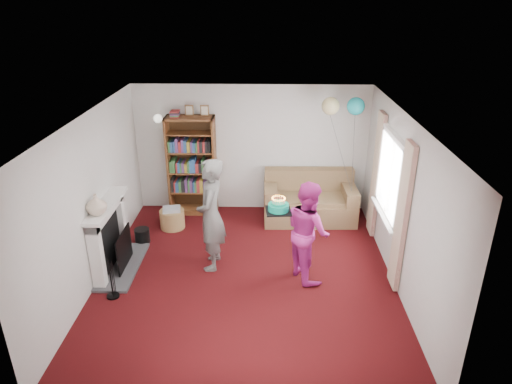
{
  "coord_description": "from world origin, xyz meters",
  "views": [
    {
      "loc": [
        0.31,
        -5.96,
        4.03
      ],
      "look_at": [
        0.14,
        0.6,
        1.17
      ],
      "focal_mm": 32.0,
      "sensor_mm": 36.0,
      "label": 1
    }
  ],
  "objects_px": {
    "sofa": "(309,201)",
    "person_magenta": "(308,231)",
    "person_striped": "(211,215)",
    "birthday_cake": "(278,207)",
    "bookcase": "(192,166)"
  },
  "relations": [
    {
      "from": "sofa",
      "to": "birthday_cake",
      "type": "height_order",
      "value": "birthday_cake"
    },
    {
      "from": "sofa",
      "to": "birthday_cake",
      "type": "relative_size",
      "value": 4.72
    },
    {
      "from": "person_striped",
      "to": "birthday_cake",
      "type": "bearing_deg",
      "value": 79.79
    },
    {
      "from": "bookcase",
      "to": "sofa",
      "type": "distance_m",
      "value": 2.36
    },
    {
      "from": "sofa",
      "to": "birthday_cake",
      "type": "bearing_deg",
      "value": -109.46
    },
    {
      "from": "birthday_cake",
      "to": "person_striped",
      "type": "bearing_deg",
      "value": 168.43
    },
    {
      "from": "sofa",
      "to": "person_magenta",
      "type": "xyz_separation_m",
      "value": [
        -0.2,
        -2.01,
        0.44
      ]
    },
    {
      "from": "bookcase",
      "to": "person_striped",
      "type": "bearing_deg",
      "value": -73.41
    },
    {
      "from": "bookcase",
      "to": "sofa",
      "type": "xyz_separation_m",
      "value": [
        2.27,
        -0.23,
        -0.61
      ]
    },
    {
      "from": "bookcase",
      "to": "sofa",
      "type": "bearing_deg",
      "value": -5.8
    },
    {
      "from": "bookcase",
      "to": "person_magenta",
      "type": "xyz_separation_m",
      "value": [
        2.07,
        -2.24,
        -0.17
      ]
    },
    {
      "from": "bookcase",
      "to": "birthday_cake",
      "type": "height_order",
      "value": "bookcase"
    },
    {
      "from": "person_magenta",
      "to": "birthday_cake",
      "type": "relative_size",
      "value": 4.25
    },
    {
      "from": "sofa",
      "to": "person_striped",
      "type": "xyz_separation_m",
      "value": [
        -1.68,
        -1.77,
        0.56
      ]
    },
    {
      "from": "sofa",
      "to": "person_magenta",
      "type": "distance_m",
      "value": 2.07
    }
  ]
}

